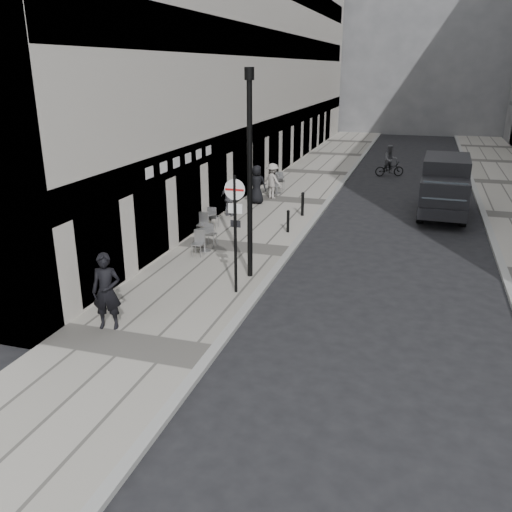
{
  "coord_description": "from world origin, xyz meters",
  "views": [
    {
      "loc": [
        4.14,
        -7.16,
        6.23
      ],
      "look_at": [
        0.11,
        6.04,
        1.4
      ],
      "focal_mm": 38.0,
      "sensor_mm": 36.0,
      "label": 1
    }
  ],
  "objects_px": {
    "sign_post": "(235,219)",
    "panel_van": "(445,184)",
    "cyclist": "(390,164)",
    "walking_man": "(107,291)",
    "lamppost": "(250,166)"
  },
  "relations": [
    {
      "from": "sign_post",
      "to": "panel_van",
      "type": "distance_m",
      "value": 12.79
    },
    {
      "from": "sign_post",
      "to": "cyclist",
      "type": "height_order",
      "value": "sign_post"
    },
    {
      "from": "walking_man",
      "to": "panel_van",
      "type": "relative_size",
      "value": 0.37
    },
    {
      "from": "walking_man",
      "to": "sign_post",
      "type": "xyz_separation_m",
      "value": [
        2.27,
        3.04,
        1.2
      ]
    },
    {
      "from": "walking_man",
      "to": "panel_van",
      "type": "xyz_separation_m",
      "value": [
        8.09,
        14.39,
        0.3
      ]
    },
    {
      "from": "panel_van",
      "to": "lamppost",
      "type": "bearing_deg",
      "value": -118.31
    },
    {
      "from": "walking_man",
      "to": "lamppost",
      "type": "relative_size",
      "value": 0.32
    },
    {
      "from": "walking_man",
      "to": "sign_post",
      "type": "height_order",
      "value": "sign_post"
    },
    {
      "from": "panel_van",
      "to": "cyclist",
      "type": "relative_size",
      "value": 2.84
    },
    {
      "from": "cyclist",
      "to": "lamppost",
      "type": "bearing_deg",
      "value": -121.04
    },
    {
      "from": "lamppost",
      "to": "cyclist",
      "type": "bearing_deg",
      "value": 80.94
    },
    {
      "from": "lamppost",
      "to": "panel_van",
      "type": "relative_size",
      "value": 1.15
    },
    {
      "from": "sign_post",
      "to": "lamppost",
      "type": "distance_m",
      "value": 1.82
    },
    {
      "from": "walking_man",
      "to": "panel_van",
      "type": "bearing_deg",
      "value": 45.05
    },
    {
      "from": "lamppost",
      "to": "panel_van",
      "type": "height_order",
      "value": "lamppost"
    }
  ]
}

